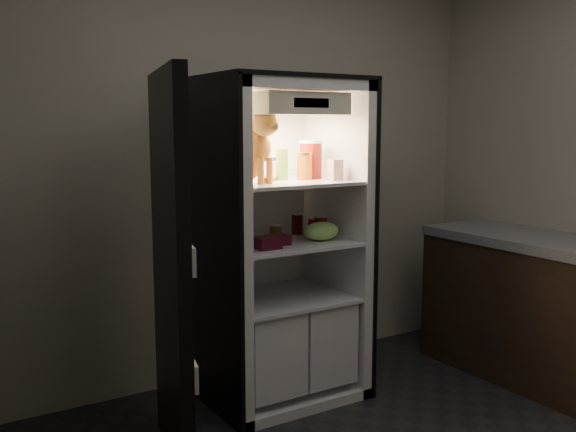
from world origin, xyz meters
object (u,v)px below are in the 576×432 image
(tabby_cat, at_px, (249,153))
(parmesan_shaker, at_px, (282,164))
(condiment_jar, at_px, (276,232))
(grape_bag, at_px, (321,231))
(mayo_tub, at_px, (278,168))
(soda_can_a, at_px, (297,224))
(pepper_jar, at_px, (311,159))
(refrigerator, at_px, (276,264))
(berry_box_right, at_px, (278,240))
(salsa_jar, at_px, (305,166))
(soda_can_b, at_px, (313,228))
(cream_carton, at_px, (335,170))
(soda_can_c, at_px, (320,227))
(berry_box_left, at_px, (266,243))

(tabby_cat, xyz_separation_m, parmesan_shaker, (0.24, 0.05, -0.07))
(condiment_jar, relative_size, grape_bag, 0.45)
(mayo_tub, bearing_deg, soda_can_a, 0.38)
(pepper_jar, xyz_separation_m, condiment_jar, (-0.25, -0.02, -0.41))
(refrigerator, bearing_deg, pepper_jar, -5.67)
(mayo_tub, distance_m, berry_box_right, 0.47)
(condiment_jar, bearing_deg, parmesan_shaker, 15.60)
(salsa_jar, height_order, soda_can_b, salsa_jar)
(cream_carton, xyz_separation_m, berry_box_right, (-0.36, 0.05, -0.38))
(berry_box_right, bearing_deg, tabby_cat, 150.03)
(soda_can_b, distance_m, soda_can_c, 0.05)
(mayo_tub, height_order, soda_can_b, mayo_tub)
(soda_can_a, distance_m, berry_box_left, 0.49)
(soda_can_b, distance_m, condiment_jar, 0.24)
(salsa_jar, xyz_separation_m, condiment_jar, (-0.18, 0.03, -0.38))
(salsa_jar, bearing_deg, grape_bag, -62.68)
(refrigerator, xyz_separation_m, pepper_jar, (0.23, -0.02, 0.61))
(parmesan_shaker, distance_m, condiment_jar, 0.39)
(tabby_cat, height_order, salsa_jar, tabby_cat)
(pepper_jar, relative_size, berry_box_right, 1.99)
(soda_can_c, xyz_separation_m, grape_bag, (-0.03, -0.05, -0.01))
(parmesan_shaker, bearing_deg, berry_box_right, -129.90)
(condiment_jar, bearing_deg, grape_bag, -30.74)
(parmesan_shaker, distance_m, berry_box_left, 0.50)
(mayo_tub, relative_size, soda_can_a, 0.99)
(grape_bag, bearing_deg, condiment_jar, 149.26)
(parmesan_shaker, height_order, soda_can_a, parmesan_shaker)
(condiment_jar, xyz_separation_m, berry_box_left, (-0.17, -0.18, -0.02))
(refrigerator, distance_m, cream_carton, 0.65)
(soda_can_c, bearing_deg, berry_box_right, -174.88)
(cream_carton, bearing_deg, refrigerator, 143.63)
(refrigerator, height_order, cream_carton, refrigerator)
(mayo_tub, xyz_separation_m, soda_can_b, (0.16, -0.15, -0.35))
(mayo_tub, relative_size, berry_box_right, 1.11)
(tabby_cat, height_order, grape_bag, tabby_cat)
(parmesan_shaker, height_order, berry_box_right, parmesan_shaker)
(salsa_jar, relative_size, cream_carton, 1.32)
(mayo_tub, bearing_deg, soda_can_c, -49.22)
(refrigerator, relative_size, tabby_cat, 4.35)
(soda_can_c, bearing_deg, pepper_jar, 89.70)
(tabby_cat, relative_size, mayo_tub, 3.44)
(mayo_tub, distance_m, pepper_jar, 0.20)
(soda_can_a, bearing_deg, salsa_jar, -106.87)
(refrigerator, xyz_separation_m, cream_carton, (0.27, -0.20, 0.56))
(soda_can_b, bearing_deg, refrigerator, 159.94)
(cream_carton, distance_m, soda_can_b, 0.38)
(soda_can_a, bearing_deg, pepper_jar, -70.63)
(pepper_jar, distance_m, condiment_jar, 0.49)
(cream_carton, height_order, grape_bag, cream_carton)
(cream_carton, bearing_deg, pepper_jar, 104.68)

